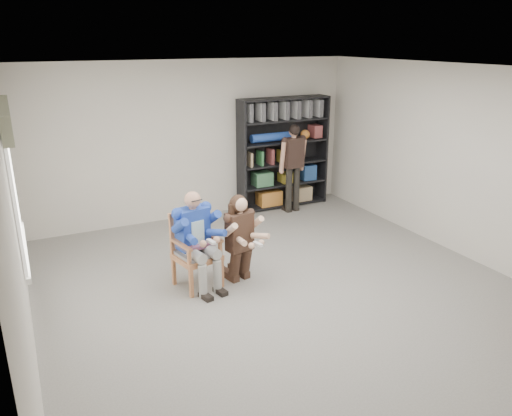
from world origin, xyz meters
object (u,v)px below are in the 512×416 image
armchair (197,251)px  seated_man (196,240)px  bookshelf (283,153)px  standing_man (293,169)px  kneeling_woman (241,240)px

armchair → seated_man: (0.00, 0.00, 0.15)m
bookshelf → standing_man: bookshelf is taller
seated_man → standing_man: 3.37m
seated_man → standing_man: (2.65, 2.07, 0.17)m
bookshelf → standing_man: (-0.00, -0.38, -0.22)m
seated_man → kneeling_woman: seated_man is taller
armchair → seated_man: 0.15m
armchair → bookshelf: bookshelf is taller
seated_man → bookshelf: 3.64m
seated_man → armchair: bearing=0.0°
seated_man → bookshelf: bookshelf is taller
armchair → kneeling_woman: (0.58, -0.12, 0.10)m
kneeling_woman → bookshelf: bearing=39.2°
kneeling_woman → standing_man: standing_man is taller
kneeling_woman → bookshelf: (2.07, 2.58, 0.45)m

